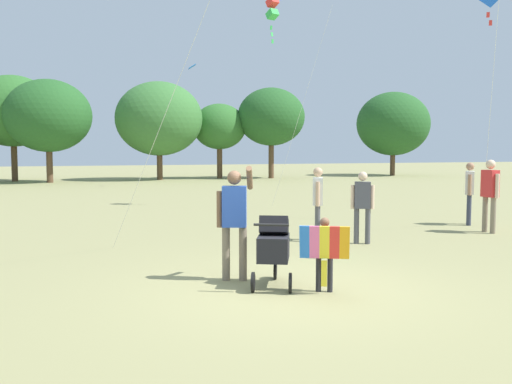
{
  "coord_description": "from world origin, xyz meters",
  "views": [
    {
      "loc": [
        -2.89,
        -7.29,
        2.0
      ],
      "look_at": [
        -0.06,
        1.25,
        1.3
      ],
      "focal_mm": 39.33,
      "sensor_mm": 36.0,
      "label": 1
    }
  ],
  "objects": [
    {
      "name": "person_adult_flyer",
      "position": [
        -0.56,
        0.78,
        1.01
      ],
      "size": [
        0.64,
        0.5,
        1.75
      ],
      "color": "#7F705B",
      "rests_on": "ground"
    },
    {
      "name": "person_kid_running",
      "position": [
        6.52,
        3.51,
        1.02
      ],
      "size": [
        0.24,
        0.56,
        1.74
      ],
      "color": "#7F705B",
      "rests_on": "ground"
    },
    {
      "name": "kite_blue_high",
      "position": [
        3.67,
        10.73,
        6.64
      ],
      "size": [
        1.56,
        2.05,
        7.06
      ],
      "color": "red",
      "rests_on": "ground"
    },
    {
      "name": "person_couple_left",
      "position": [
        2.89,
        3.08,
        0.89
      ],
      "size": [
        0.44,
        0.33,
        1.52
      ],
      "color": "#4C4C51",
      "rests_on": "ground"
    },
    {
      "name": "cooler_box",
      "position": [
        1.63,
        2.03,
        0.18
      ],
      "size": [
        0.45,
        0.33,
        0.35
      ],
      "color": "#288466",
      "rests_on": "ground"
    },
    {
      "name": "child_with_butterfly_kite",
      "position": [
        0.43,
        -0.3,
        0.63
      ],
      "size": [
        0.68,
        0.5,
        1.05
      ],
      "color": "#232328",
      "rests_on": "ground"
    },
    {
      "name": "person_sitting_far",
      "position": [
        2.16,
        3.71,
        0.94
      ],
      "size": [
        0.34,
        0.47,
        1.59
      ],
      "color": "#4C4C51",
      "rests_on": "ground"
    },
    {
      "name": "treeline_distant",
      "position": [
        3.63,
        28.57,
        3.84
      ],
      "size": [
        33.41,
        6.45,
        6.37
      ],
      "color": "brown",
      "rests_on": "ground"
    },
    {
      "name": "stroller",
      "position": [
        -0.11,
        0.29,
        0.61
      ],
      "size": [
        0.8,
        1.11,
        1.03
      ],
      "color": "black",
      "rests_on": "ground"
    },
    {
      "name": "person_red_shirt",
      "position": [
        6.99,
        4.79,
        0.96
      ],
      "size": [
        0.39,
        0.42,
        1.63
      ],
      "color": "#33384C",
      "rests_on": "ground"
    },
    {
      "name": "ground_plane",
      "position": [
        0.0,
        0.0,
        0.0
      ],
      "size": [
        120.0,
        120.0,
        0.0
      ],
      "primitive_type": "plane",
      "color": "#938E5B"
    }
  ]
}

